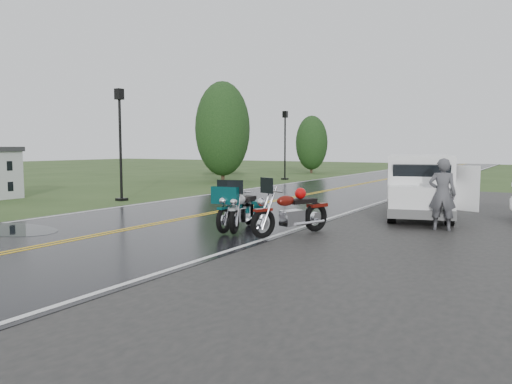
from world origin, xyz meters
TOP-DOWN VIEW (x-y plane):
  - ground at (0.00, 0.00)m, footprint 120.00×120.00m
  - road at (0.00, 10.00)m, footprint 8.00×100.00m
  - motorcycle_red at (3.79, 0.65)m, footprint 1.66×2.52m
  - motorcycle_teal at (2.62, 0.75)m, footprint 1.01×2.31m
  - motorcycle_silver at (2.90, 0.80)m, footprint 1.46×2.35m
  - van_white at (5.67, 4.73)m, footprint 3.07×5.35m
  - person_at_van at (7.11, 4.19)m, footprint 0.74×0.54m
  - lamp_post_near_left at (-5.55, 5.32)m, footprint 0.39×0.39m
  - lamp_post_far_left at (-5.88, 20.44)m, footprint 0.40×0.40m
  - tree_left_mid at (-8.26, 16.57)m, footprint 3.43×3.43m
  - tree_left_far at (-7.80, 28.98)m, footprint 2.66×2.66m
  - pine_left_far at (-13.79, 24.78)m, footprint 2.29×2.29m

SIDE VIEW (x-z plane):
  - ground at x=0.00m, z-range 0.00..0.00m
  - road at x=0.00m, z-range 0.00..0.04m
  - motorcycle_silver at x=2.90m, z-range 0.00..1.30m
  - motorcycle_teal at x=2.62m, z-range 0.00..1.33m
  - motorcycle_red at x=3.79m, z-range 0.00..1.40m
  - person_at_van at x=7.11m, z-range 0.00..1.87m
  - van_white at x=5.67m, z-range 0.00..1.98m
  - tree_left_far at x=-7.80m, z-range 0.00..4.10m
  - lamp_post_near_left at x=-5.55m, z-range 0.00..4.57m
  - lamp_post_far_left at x=-5.88m, z-range 0.00..4.62m
  - pine_left_far at x=-13.79m, z-range 0.00..4.78m
  - tree_left_mid at x=-8.26m, z-range 0.00..5.35m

